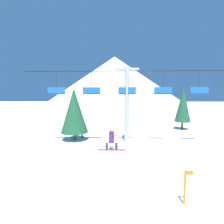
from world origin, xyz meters
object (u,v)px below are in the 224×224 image
(distant_skier, at_px, (82,132))
(trail_marker, at_px, (185,186))
(snow_ramp, at_px, (109,175))
(snowboarder, at_px, (112,140))
(pine_tree_near, at_px, (74,110))

(distant_skier, bearing_deg, trail_marker, -59.75)
(distant_skier, bearing_deg, snow_ramp, -72.18)
(snowboarder, relative_size, trail_marker, 0.94)
(pine_tree_near, distance_m, distant_skier, 3.00)
(trail_marker, bearing_deg, snowboarder, 151.31)
(snowboarder, xyz_separation_m, distant_skier, (-3.88, 10.71, -1.90))
(trail_marker, bearing_deg, snow_ramp, 167.31)
(pine_tree_near, xyz_separation_m, distant_skier, (0.56, 1.28, -2.65))
(snowboarder, bearing_deg, distant_skier, 109.93)
(snow_ramp, height_order, pine_tree_near, pine_tree_near)
(distant_skier, bearing_deg, pine_tree_near, -113.67)
(pine_tree_near, distance_m, trail_marker, 14.03)
(snow_ramp, xyz_separation_m, trail_marker, (3.56, -0.80, -0.08))
(snow_ramp, relative_size, pine_tree_near, 0.64)
(snowboarder, height_order, pine_tree_near, pine_tree_near)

